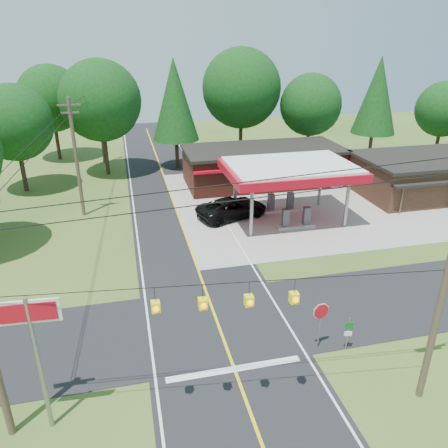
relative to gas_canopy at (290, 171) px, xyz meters
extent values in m
plane|color=#35531D|center=(-9.00, -13.00, -4.27)|extent=(120.00, 120.00, 0.00)
cube|color=black|center=(-9.00, -13.00, -4.26)|extent=(8.00, 120.00, 0.02)
cube|color=black|center=(-9.00, -13.00, -4.25)|extent=(70.00, 7.00, 0.02)
cube|color=yellow|center=(-9.00, -13.00, -4.24)|extent=(0.15, 110.00, 0.00)
cylinder|color=gray|center=(-4.00, -2.50, -2.17)|extent=(0.28, 0.28, 4.20)
cylinder|color=gray|center=(-4.00, 2.50, -2.17)|extent=(0.28, 0.28, 4.20)
cylinder|color=gray|center=(4.00, -2.50, -2.17)|extent=(0.28, 0.28, 4.20)
cylinder|color=gray|center=(4.00, 2.50, -2.17)|extent=(0.28, 0.28, 4.20)
cube|color=#B9091C|center=(0.00, 0.00, 0.08)|extent=(10.60, 7.40, 0.70)
cube|color=white|center=(0.00, 0.00, 0.48)|extent=(10.00, 7.00, 0.25)
cube|color=#9E9B93|center=(0.00, -1.80, -4.14)|extent=(3.20, 0.90, 0.22)
cube|color=#3F3F44|center=(-0.90, -1.80, -3.32)|extent=(0.55, 0.45, 1.50)
cube|color=#3F3F44|center=(0.90, -1.80, -3.32)|extent=(0.55, 0.45, 1.50)
cube|color=#9E9B93|center=(0.00, 1.80, -4.14)|extent=(3.20, 0.90, 0.22)
cube|color=#3F3F44|center=(-0.90, 1.80, -3.32)|extent=(0.55, 0.45, 1.50)
cube|color=#3F3F44|center=(0.90, 1.80, -3.32)|extent=(0.55, 0.45, 1.50)
cube|color=#542118|center=(1.00, 10.00, -2.52)|extent=(16.00, 7.00, 3.50)
cube|color=black|center=(1.00, 10.00, -0.62)|extent=(16.40, 7.40, 0.30)
cube|color=#B9091C|center=(1.00, 6.40, -1.57)|extent=(16.00, 0.50, 0.25)
cylinder|color=#473828|center=(-1.50, -20.00, 1.48)|extent=(0.30, 0.30, 11.50)
cylinder|color=#473828|center=(-17.00, 5.00, 0.73)|extent=(0.30, 0.30, 10.00)
cube|color=#473828|center=(-17.00, 5.00, 5.13)|extent=(1.80, 0.12, 0.12)
cube|color=#473828|center=(-17.00, 5.00, 4.53)|extent=(1.40, 0.12, 0.12)
cylinder|color=#473828|center=(-15.50, 22.00, 0.48)|extent=(0.30, 0.30, 9.50)
cube|color=#FFF90D|center=(-12.55, -18.70, 1.23)|extent=(0.32, 0.32, 0.42)
cube|color=#FFF90D|center=(-10.85, -18.90, 1.23)|extent=(0.32, 0.32, 0.42)
cube|color=#FFF90D|center=(-9.15, -19.10, 1.23)|extent=(0.32, 0.32, 0.42)
cube|color=#FFF90D|center=(-7.45, -19.30, 1.23)|extent=(0.32, 0.32, 0.42)
cylinder|color=#332316|center=(-23.00, 13.00, -2.29)|extent=(0.44, 0.44, 3.96)
sphere|color=black|center=(-23.00, 13.00, 2.55)|extent=(7.26, 7.26, 7.26)
cylinder|color=#332316|center=(-15.00, 17.00, -1.93)|extent=(0.44, 0.44, 4.68)
sphere|color=black|center=(-15.00, 17.00, 3.79)|extent=(8.58, 8.58, 8.58)
cylinder|color=#332316|center=(-7.00, 18.00, -2.11)|extent=(0.44, 0.44, 4.32)
cone|color=black|center=(-7.00, 18.00, 3.53)|extent=(5.28, 5.28, 9.00)
cylinder|color=#332316|center=(1.00, 19.00, -1.75)|extent=(0.44, 0.44, 5.04)
sphere|color=black|center=(1.00, 19.00, 4.41)|extent=(9.24, 9.24, 9.24)
cylinder|color=#332316|center=(9.00, 17.00, -2.29)|extent=(0.44, 0.44, 3.96)
sphere|color=black|center=(9.00, 17.00, 2.55)|extent=(7.26, 7.26, 7.26)
cylinder|color=#332316|center=(17.00, 16.00, -2.11)|extent=(0.44, 0.44, 4.32)
cone|color=black|center=(17.00, 16.00, 3.53)|extent=(5.28, 5.28, 9.00)
cylinder|color=#332316|center=(25.00, 14.00, -2.47)|extent=(0.44, 0.44, 3.60)
sphere|color=black|center=(25.00, 14.00, 1.93)|extent=(6.60, 6.60, 6.60)
cylinder|color=#332316|center=(-21.00, 25.00, -2.11)|extent=(0.44, 0.44, 4.32)
sphere|color=black|center=(-21.00, 25.00, 3.17)|extent=(7.92, 7.92, 7.92)
imported|color=black|center=(-4.50, 1.50, -3.41)|extent=(7.73, 7.73, 1.72)
imported|color=silver|center=(8.00, 8.00, -3.65)|extent=(4.01, 4.01, 1.23)
cylinder|color=gray|center=(-17.00, -18.00, -1.22)|extent=(0.18, 0.18, 6.09)
cube|color=white|center=(-17.00, -18.00, 1.24)|extent=(2.26, 0.21, 0.96)
cube|color=#B9091C|center=(-17.00, -18.05, 1.24)|extent=(1.99, 0.17, 0.74)
cylinder|color=gray|center=(-4.50, -16.00, -3.03)|extent=(0.07, 0.07, 2.47)
cylinder|color=gray|center=(-3.20, -16.50, -3.31)|extent=(0.06, 0.06, 1.91)
cube|color=#0C591E|center=(-3.20, -16.54, -2.79)|extent=(0.39, 0.11, 0.39)
cube|color=white|center=(-3.20, -16.54, -3.27)|extent=(0.39, 0.11, 0.26)
camera|label=1|loc=(-13.19, -32.19, 10.31)|focal=35.00mm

